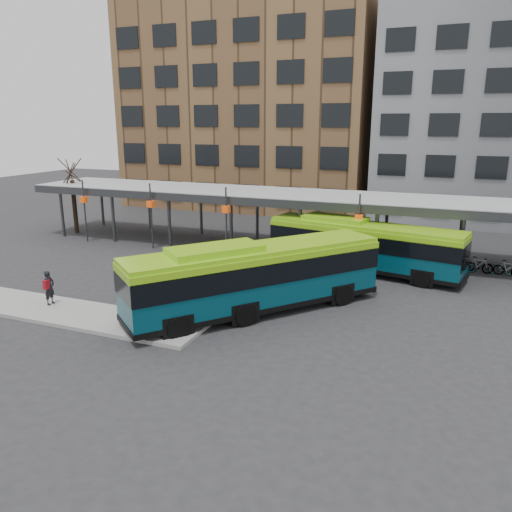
{
  "coord_description": "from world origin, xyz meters",
  "views": [
    {
      "loc": [
        11.22,
        -20.72,
        9.06
      ],
      "look_at": [
        1.33,
        4.28,
        1.8
      ],
      "focal_mm": 35.0,
      "sensor_mm": 36.0,
      "label": 1
    }
  ],
  "objects_px": {
    "bus_front": "(255,276)",
    "bus_rear": "(363,244)",
    "tree": "(74,204)",
    "pedestrian": "(49,288)"
  },
  "relations": [
    {
      "from": "bus_rear",
      "to": "pedestrian",
      "type": "distance_m",
      "value": 18.11
    },
    {
      "from": "bus_front",
      "to": "pedestrian",
      "type": "distance_m",
      "value": 10.34
    },
    {
      "from": "tree",
      "to": "pedestrian",
      "type": "bearing_deg",
      "value": -53.12
    },
    {
      "from": "tree",
      "to": "bus_front",
      "type": "distance_m",
      "value": 23.63
    },
    {
      "from": "bus_front",
      "to": "bus_rear",
      "type": "relative_size",
      "value": 0.96
    },
    {
      "from": "bus_front",
      "to": "bus_rear",
      "type": "bearing_deg",
      "value": 17.3
    },
    {
      "from": "tree",
      "to": "pedestrian",
      "type": "xyz_separation_m",
      "value": [
        10.94,
        -14.59,
        -1.37
      ]
    },
    {
      "from": "tree",
      "to": "bus_front",
      "type": "relative_size",
      "value": 0.48
    },
    {
      "from": "bus_front",
      "to": "bus_rear",
      "type": "xyz_separation_m",
      "value": [
        3.64,
        8.88,
        -0.14
      ]
    },
    {
      "from": "tree",
      "to": "pedestrian",
      "type": "relative_size",
      "value": 3.23
    }
  ]
}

